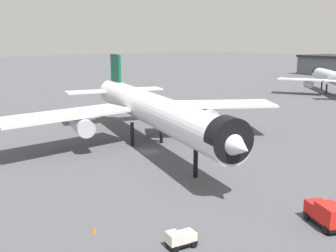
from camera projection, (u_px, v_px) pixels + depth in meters
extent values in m
plane|color=#4C4F54|center=(148.00, 151.00, 79.60)|extent=(900.00, 900.00, 0.00)
cylinder|color=silver|center=(152.00, 109.00, 80.52)|extent=(59.79, 21.63, 6.17)
cone|color=silver|center=(234.00, 145.00, 53.47)|extent=(8.13, 7.61, 6.05)
cone|color=silver|center=(111.00, 91.00, 107.57)|extent=(9.27, 7.75, 5.86)
cylinder|color=black|center=(229.00, 139.00, 54.48)|extent=(4.30, 6.74, 6.24)
cube|color=silver|center=(213.00, 104.00, 91.27)|extent=(22.88, 27.98, 0.49)
cylinder|color=#B7BAC1|center=(203.00, 115.00, 89.15)|extent=(9.03, 5.47, 3.40)
cube|color=silver|center=(63.00, 115.00, 78.42)|extent=(11.01, 27.57, 0.49)
cylinder|color=#B7BAC1|center=(82.00, 125.00, 78.81)|extent=(9.03, 5.47, 3.40)
cube|color=#0F5138|center=(116.00, 74.00, 102.19)|extent=(7.14, 2.48, 9.88)
cube|color=silver|center=(140.00, 89.00, 106.88)|extent=(8.06, 11.88, 0.37)
cube|color=silver|center=(88.00, 92.00, 101.50)|extent=(8.06, 11.88, 0.37)
cylinder|color=black|center=(196.00, 162.00, 64.39)|extent=(0.74, 0.74, 4.94)
cylinder|color=black|center=(161.00, 132.00, 85.65)|extent=(0.74, 0.74, 4.94)
cylinder|color=black|center=(132.00, 134.00, 83.15)|extent=(0.74, 0.74, 4.94)
cylinder|color=silver|center=(333.00, 77.00, 161.36)|extent=(34.74, 32.88, 5.03)
cone|color=silver|center=(318.00, 73.00, 182.21)|extent=(7.41, 7.38, 4.93)
cylinder|color=black|center=(318.00, 72.00, 181.15)|extent=(5.12, 5.26, 5.08)
cube|color=silver|center=(303.00, 80.00, 159.22)|extent=(20.17, 15.33, 0.40)
cylinder|color=#B7BAC1|center=(308.00, 84.00, 160.39)|extent=(6.27, 6.11, 2.77)
cube|color=silver|center=(335.00, 81.00, 143.31)|extent=(8.07, 8.26, 0.30)
cylinder|color=black|center=(322.00, 85.00, 175.66)|extent=(0.60, 0.60, 4.03)
cylinder|color=black|center=(327.00, 89.00, 160.44)|extent=(0.60, 0.60, 4.03)
cube|color=black|center=(324.00, 221.00, 47.92)|extent=(5.96, 4.41, 0.35)
cube|color=red|center=(317.00, 208.00, 49.28)|extent=(2.97, 3.01, 1.60)
cube|color=#1E2D38|center=(312.00, 202.00, 50.16)|extent=(0.89, 1.79, 0.80)
cube|color=red|center=(330.00, 214.00, 46.71)|extent=(3.96, 3.48, 2.20)
cylinder|color=black|center=(307.00, 216.00, 49.53)|extent=(0.93, 0.63, 0.90)
cylinder|color=black|center=(323.00, 214.00, 50.05)|extent=(0.93, 0.63, 0.90)
cylinder|color=black|center=(325.00, 231.00, 45.87)|extent=(0.93, 0.63, 0.90)
cube|color=black|center=(181.00, 242.00, 43.09)|extent=(2.11, 3.42, 0.30)
cube|color=silver|center=(173.00, 238.00, 42.48)|extent=(1.79, 1.53, 1.20)
cube|color=#1E2D38|center=(169.00, 237.00, 42.16)|extent=(1.34, 0.30, 0.60)
cube|color=silver|center=(186.00, 236.00, 43.24)|extent=(1.90, 2.16, 0.90)
cylinder|color=black|center=(176.00, 250.00, 41.91)|extent=(0.39, 0.74, 0.70)
cylinder|color=black|center=(168.00, 243.00, 43.28)|extent=(0.39, 0.74, 0.70)
cylinder|color=black|center=(194.00, 244.00, 42.97)|extent=(0.39, 0.74, 0.70)
cylinder|color=black|center=(186.00, 238.00, 44.34)|extent=(0.39, 0.74, 0.70)
cone|color=#F2600C|center=(94.00, 229.00, 46.41)|extent=(0.53, 0.53, 0.66)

